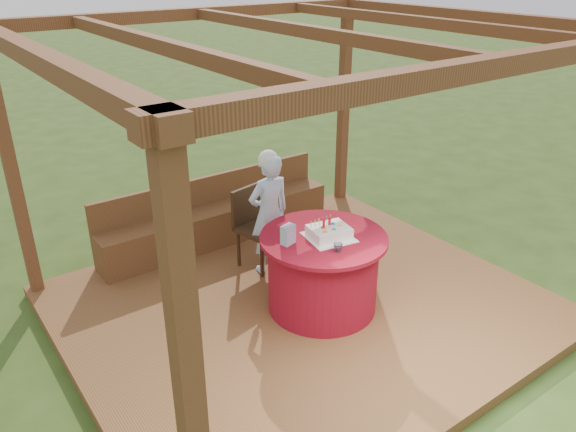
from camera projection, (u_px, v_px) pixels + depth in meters
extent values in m
plane|color=#2A4316|center=(302.00, 312.00, 5.80)|extent=(60.00, 60.00, 0.00)
cube|color=brown|center=(302.00, 307.00, 5.78)|extent=(4.50, 4.00, 0.12)
cube|color=brown|center=(190.00, 400.00, 2.69)|extent=(0.12, 0.12, 2.60)
cube|color=brown|center=(12.00, 174.00, 5.44)|extent=(0.12, 0.12, 2.60)
cube|color=brown|center=(343.00, 109.00, 7.71)|extent=(0.12, 0.12, 2.60)
cube|color=brown|center=(504.00, 64.00, 3.25)|extent=(4.50, 0.14, 0.12)
cube|color=brown|center=(199.00, 13.00, 6.00)|extent=(4.50, 0.14, 0.12)
cube|color=brown|center=(35.00, 56.00, 3.49)|extent=(0.14, 4.00, 0.12)
cube|color=brown|center=(470.00, 16.00, 5.76)|extent=(0.14, 4.00, 0.12)
cube|color=brown|center=(159.00, 45.00, 3.93)|extent=(0.10, 3.70, 0.10)
cube|color=brown|center=(306.00, 31.00, 4.62)|extent=(0.10, 3.70, 0.10)
cube|color=brown|center=(414.00, 21.00, 5.31)|extent=(0.10, 3.70, 0.10)
cube|color=brown|center=(219.00, 224.00, 6.90)|extent=(3.00, 0.42, 0.45)
cube|color=brown|center=(210.00, 189.00, 6.86)|extent=(3.00, 0.06, 0.35)
cylinder|color=maroon|center=(323.00, 274.00, 5.52)|extent=(1.07, 1.07, 0.76)
cylinder|color=maroon|center=(324.00, 238.00, 5.35)|extent=(1.23, 1.23, 0.04)
cube|color=#352111|center=(261.00, 229.00, 6.25)|extent=(0.54, 0.54, 0.05)
cylinder|color=#352111|center=(262.00, 258.00, 6.11)|extent=(0.04, 0.04, 0.46)
cylinder|color=#352111|center=(285.00, 246.00, 6.36)|extent=(0.04, 0.04, 0.46)
cylinder|color=#352111|center=(239.00, 248.00, 6.33)|extent=(0.04, 0.04, 0.46)
cylinder|color=#352111|center=(261.00, 237.00, 6.58)|extent=(0.04, 0.04, 0.46)
cube|color=#352111|center=(247.00, 205.00, 6.28)|extent=(0.46, 0.13, 0.45)
imported|color=#94B5DB|center=(269.00, 214.00, 6.07)|extent=(0.51, 0.34, 1.36)
sphere|color=white|center=(268.00, 160.00, 5.81)|extent=(0.21, 0.21, 0.21)
cube|color=white|center=(329.00, 237.00, 5.32)|extent=(0.49, 0.49, 0.01)
cube|color=white|center=(329.00, 232.00, 5.30)|extent=(0.41, 0.35, 0.10)
cylinder|color=red|center=(324.00, 223.00, 5.27)|extent=(0.03, 0.03, 0.08)
cylinder|color=red|center=(329.00, 221.00, 5.31)|extent=(0.03, 0.03, 0.08)
sphere|color=orange|center=(325.00, 231.00, 5.17)|extent=(0.04, 0.04, 0.04)
sphere|color=green|center=(334.00, 229.00, 5.22)|extent=(0.04, 0.04, 0.04)
sphere|color=yellow|center=(341.00, 225.00, 5.29)|extent=(0.04, 0.04, 0.04)
sphere|color=red|center=(323.00, 227.00, 5.25)|extent=(0.04, 0.04, 0.04)
sphere|color=blue|center=(333.00, 223.00, 5.33)|extent=(0.04, 0.04, 0.04)
cube|color=#C27DAA|center=(288.00, 235.00, 5.17)|extent=(0.15, 0.11, 0.19)
imported|color=silver|center=(338.00, 248.00, 5.05)|extent=(0.10, 0.10, 0.08)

